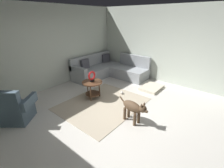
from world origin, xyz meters
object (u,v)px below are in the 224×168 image
object	(u,v)px
side_table	(92,85)
torus_sculpture	(92,76)
sectional_couch	(109,70)
dog_toy_ball	(122,93)
dog	(133,108)
dog_bed_mat	(151,88)
armchair	(15,109)

from	to	relation	value
side_table	torus_sculpture	distance (m)	0.29
sectional_couch	dog_toy_ball	distance (m)	1.72
dog_toy_ball	dog	bearing A→B (deg)	-133.85
side_table	torus_sculpture	size ratio (longest dim) A/B	1.84
sectional_couch	dog_bed_mat	world-z (taller)	sectional_couch
dog_toy_ball	torus_sculpture	bearing A→B (deg)	144.49
armchair	side_table	xyz separation A→B (m)	(1.96, -0.55, 0.09)
side_table	torus_sculpture	xyz separation A→B (m)	(0.00, 0.00, 0.29)
armchair	torus_sculpture	size ratio (longest dim) A/B	3.07
dog	dog_toy_ball	bearing A→B (deg)	-125.34
armchair	torus_sculpture	xyz separation A→B (m)	(1.96, -0.55, 0.39)
dog_bed_mat	dog	size ratio (longest dim) A/B	0.95
dog_toy_ball	dog_bed_mat	bearing A→B (deg)	-29.58
sectional_couch	dog	world-z (taller)	sectional_couch
side_table	dog	size ratio (longest dim) A/B	0.71
dog_toy_ball	armchair	bearing A→B (deg)	158.10
armchair	dog	world-z (taller)	armchair
sectional_couch	dog	distance (m)	3.15
sectional_couch	torus_sculpture	distance (m)	1.99
sectional_couch	dog_bed_mat	bearing A→B (deg)	-90.16
armchair	torus_sculpture	bearing A→B (deg)	35.54
sectional_couch	dog	size ratio (longest dim) A/B	2.66
dog_toy_ball	side_table	bearing A→B (deg)	144.49
side_table	dog	distance (m)	1.62
dog	dog_toy_ball	distance (m)	1.49
torus_sculpture	dog_toy_ball	bearing A→B (deg)	-35.51
sectional_couch	dog_bed_mat	size ratio (longest dim) A/B	2.81
dog	dog_bed_mat	bearing A→B (deg)	-157.58
sectional_couch	dog_bed_mat	xyz separation A→B (m)	(-0.01, -1.94, -0.24)
sectional_couch	armchair	world-z (taller)	same
dog_bed_mat	dog_toy_ball	distance (m)	1.13
armchair	dog_bed_mat	distance (m)	4.07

